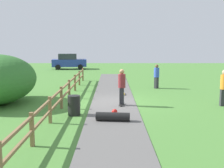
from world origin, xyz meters
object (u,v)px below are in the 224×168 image
at_px(skater_riding, 123,85).
at_px(skater_fallen, 114,116).
at_px(parked_car_blue, 70,61).
at_px(skateboard_loose, 124,93).
at_px(trash_bin, 75,105).
at_px(bystander_blue, 158,75).

relative_size(skater_riding, skater_fallen, 1.31).
height_order(skater_riding, parked_car_blue, parked_car_blue).
bearing_deg(skater_fallen, skateboard_loose, 83.83).
bearing_deg(skater_riding, trash_bin, -138.79).
xyz_separation_m(skateboard_loose, parked_car_blue, (-6.04, 17.35, 0.87)).
bearing_deg(skateboard_loose, bystander_blue, 45.34).
relative_size(skater_fallen, bystander_blue, 0.84).
bearing_deg(trash_bin, skater_riding, 41.21).
height_order(trash_bin, skateboard_loose, trash_bin).
xyz_separation_m(trash_bin, skater_fallen, (1.76, -0.94, -0.25)).
xyz_separation_m(skater_fallen, skateboard_loose, (0.64, 5.93, -0.11)).
bearing_deg(skateboard_loose, skater_fallen, -96.17).
bearing_deg(bystander_blue, skater_riding, -115.68).
height_order(trash_bin, skater_fallen, trash_bin).
bearing_deg(skater_fallen, trash_bin, 151.87).
bearing_deg(skater_fallen, parked_car_blue, 103.06).
relative_size(trash_bin, skater_riding, 0.48).
distance_m(bystander_blue, parked_car_blue, 17.11).
bearing_deg(trash_bin, skater_fallen, -28.13).
relative_size(trash_bin, parked_car_blue, 0.21).
distance_m(skater_fallen, parked_car_blue, 23.92).
xyz_separation_m(trash_bin, skateboard_loose, (2.40, 4.99, -0.36)).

